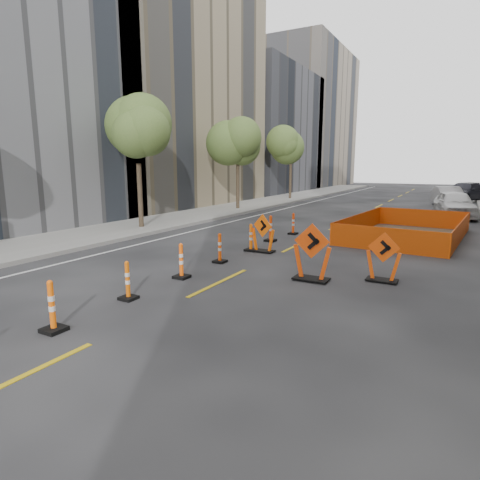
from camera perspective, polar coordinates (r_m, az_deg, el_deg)
The scene contains 22 objects.
ground_plane at distance 8.40m, azimuth -17.93°, elevation -12.67°, with size 140.00×140.00×0.00m, color black.
sidewalk_left at distance 22.87m, azimuth -11.54°, elevation 2.48°, with size 4.00×90.00×0.15m, color gray.
bld_left_c at distance 35.88m, azimuth -13.09°, elevation 26.19°, with size 12.00×18.00×26.00m, color tan.
bld_left_d at distance 50.01m, azimuth 1.94°, elevation 14.98°, with size 12.00×16.00×14.00m, color #4C4C51.
bld_left_e at distance 65.25m, azimuth 8.82°, elevation 16.51°, with size 12.00×20.00×20.00m, color gray.
tree_l_b at distance 20.79m, azimuth -14.38°, elevation 13.87°, with size 2.80×2.80×5.95m.
tree_l_c at distance 28.91m, azimuth -0.33°, elevation 13.21°, with size 2.80×2.80×5.95m.
tree_l_d at distance 37.94m, azimuth 7.27°, elevation 12.53°, with size 2.80×2.80×5.95m.
channelizer_2 at distance 8.76m, azimuth -25.19°, elevation -8.50°, with size 0.42×0.42×1.06m, color #F9600A, non-canonical shape.
channelizer_3 at distance 10.16m, azimuth -15.70°, elevation -5.54°, with size 0.38×0.38×0.97m, color #DB5B09, non-canonical shape.
channelizer_4 at distance 11.71m, azimuth -8.36°, elevation -2.94°, with size 0.41×0.41×1.04m, color #FF570A, non-canonical shape.
channelizer_5 at distance 13.44m, azimuth -2.90°, elevation -1.14°, with size 0.40×0.40×1.00m, color #DE4509, non-canonical shape.
channelizer_6 at distance 15.23m, azimuth 1.56°, elevation 0.37°, with size 0.41×0.41×1.05m, color orange, non-canonical shape.
channelizer_7 at distance 17.20m, azimuth 4.37°, elevation 1.65°, with size 0.44×0.44×1.13m, color red, non-canonical shape.
channelizer_8 at distance 19.08m, azimuth 7.58°, elevation 2.32°, with size 0.40×0.40×1.02m, color #E43D09, non-canonical shape.
chevron_sign_left at distance 15.04m, azimuth 3.29°, elevation 0.98°, with size 0.97×0.58×1.45m, color #FF610A, non-canonical shape.
chevron_sign_center at distance 11.46m, azimuth 10.20°, elevation -1.72°, with size 1.10×0.66×1.65m, color #E03F09, non-canonical shape.
chevron_sign_right at distance 11.90m, azimuth 19.72°, elevation -2.31°, with size 0.94×0.57×1.42m, color #DF4409, non-canonical shape.
safety_fence at distance 19.66m, azimuth 22.62°, elevation 1.70°, with size 4.36×7.42×0.93m, color #F9620D, non-canonical shape.
parked_car_near at distance 28.30m, azimuth 28.23°, elevation 4.53°, with size 1.98×4.92×1.67m, color silver.
parked_car_mid at distance 35.26m, azimuth 27.50°, elevation 5.47°, with size 1.65×4.72×1.56m, color #AAA9AE.
parked_car_far at distance 41.07m, azimuth 29.24°, elevation 5.96°, with size 2.34×5.74×1.67m, color black.
Camera 1 is at (5.76, -5.18, 3.26)m, focal length 30.00 mm.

